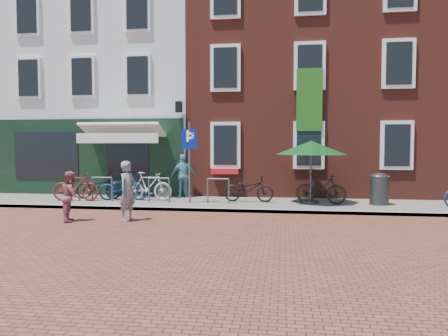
# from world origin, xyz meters

# --- Properties ---
(ground) EXTENTS (80.00, 80.00, 0.00)m
(ground) POSITION_xyz_m (0.00, 0.00, 0.00)
(ground) COLOR brown
(sidewalk) EXTENTS (24.00, 3.00, 0.10)m
(sidewalk) POSITION_xyz_m (1.00, 1.50, 0.05)
(sidewalk) COLOR slate
(sidewalk) RESTS_ON ground
(building_stucco) EXTENTS (8.00, 8.00, 9.00)m
(building_stucco) POSITION_xyz_m (-5.00, 7.00, 4.50)
(building_stucco) COLOR silver
(building_stucco) RESTS_ON ground
(building_brick_mid) EXTENTS (6.00, 8.00, 10.00)m
(building_brick_mid) POSITION_xyz_m (2.00, 7.00, 5.00)
(building_brick_mid) COLOR maroon
(building_brick_mid) RESTS_ON ground
(building_brick_right) EXTENTS (6.00, 8.00, 10.00)m
(building_brick_right) POSITION_xyz_m (8.00, 7.00, 5.00)
(building_brick_right) COLOR maroon
(building_brick_right) RESTS_ON ground
(litter_bin) EXTENTS (0.59, 0.59, 1.09)m
(litter_bin) POSITION_xyz_m (5.65, 1.59, 0.66)
(litter_bin) COLOR #333335
(litter_bin) RESTS_ON sidewalk
(parking_sign) EXTENTS (0.50, 0.07, 2.67)m
(parking_sign) POSITION_xyz_m (-0.45, 1.16, 1.82)
(parking_sign) COLOR #4C4C4F
(parking_sign) RESTS_ON sidewalk
(parasol) EXTENTS (2.29, 2.29, 2.15)m
(parasol) POSITION_xyz_m (3.50, 1.65, 2.00)
(parasol) COLOR #4C4C4F
(parasol) RESTS_ON sidewalk
(woman) EXTENTS (0.54, 0.67, 1.59)m
(woman) POSITION_xyz_m (-1.45, -1.79, 0.80)
(woman) COLOR slate
(woman) RESTS_ON ground
(boy) EXTENTS (0.69, 0.78, 1.32)m
(boy) POSITION_xyz_m (-2.93, -2.01, 0.66)
(boy) COLOR #914552
(boy) RESTS_ON ground
(cafe_person) EXTENTS (1.00, 0.76, 1.58)m
(cafe_person) POSITION_xyz_m (-1.00, 2.60, 0.89)
(cafe_person) COLOR #5C9CB3
(cafe_person) RESTS_ON sidewalk
(bicycle_0) EXTENTS (1.68, 0.59, 0.88)m
(bicycle_0) POSITION_xyz_m (-3.87, 1.73, 0.54)
(bicycle_0) COLOR black
(bicycle_0) RESTS_ON sidewalk
(bicycle_1) EXTENTS (1.65, 0.55, 0.98)m
(bicycle_1) POSITION_xyz_m (-4.41, 1.10, 0.59)
(bicycle_1) COLOR #5B1C15
(bicycle_1) RESTS_ON sidewalk
(bicycle_2) EXTENTS (1.75, 0.83, 0.88)m
(bicycle_2) POSITION_xyz_m (-2.88, 1.52, 0.54)
(bicycle_2) COLOR navy
(bicycle_2) RESTS_ON sidewalk
(bicycle_3) EXTENTS (1.64, 0.49, 0.98)m
(bicycle_3) POSITION_xyz_m (-1.99, 1.60, 0.59)
(bicycle_3) COLOR #B5B5B8
(bicycle_3) RESTS_ON sidewalk
(bicycle_4) EXTENTS (1.70, 0.64, 0.88)m
(bicycle_4) POSITION_xyz_m (1.45, 1.70, 0.54)
(bicycle_4) COLOR black
(bicycle_4) RESTS_ON sidewalk
(bicycle_5) EXTENTS (1.69, 0.87, 0.98)m
(bicycle_5) POSITION_xyz_m (3.82, 1.55, 0.59)
(bicycle_5) COLOR black
(bicycle_5) RESTS_ON sidewalk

